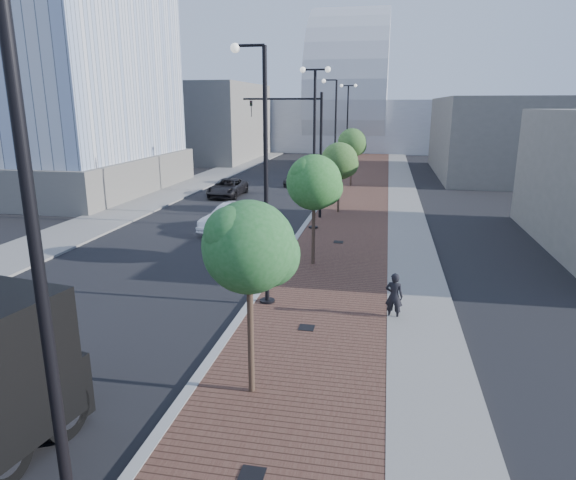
# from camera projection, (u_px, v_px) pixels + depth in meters

# --- Properties ---
(sidewalk) EXTENTS (7.00, 140.00, 0.12)m
(sidewalk) POSITION_uv_depth(u_px,v_px,m) (372.00, 185.00, 46.83)
(sidewalk) COLOR #4C2D23
(sidewalk) RESTS_ON ground
(concrete_strip) EXTENTS (2.40, 140.00, 0.13)m
(concrete_strip) POSITION_uv_depth(u_px,v_px,m) (402.00, 186.00, 46.34)
(concrete_strip) COLOR slate
(concrete_strip) RESTS_ON ground
(curb) EXTENTS (0.30, 140.00, 0.14)m
(curb) POSITION_uv_depth(u_px,v_px,m) (334.00, 184.00, 47.47)
(curb) COLOR gray
(curb) RESTS_ON ground
(west_sidewalk) EXTENTS (4.00, 140.00, 0.12)m
(west_sidewalk) POSITION_uv_depth(u_px,v_px,m) (203.00, 180.00, 49.87)
(west_sidewalk) COLOR slate
(west_sidewalk) RESTS_ON ground
(white_sedan) EXTENTS (3.25, 5.11, 1.59)m
(white_sedan) POSITION_uv_depth(u_px,v_px,m) (233.00, 217.00, 29.94)
(white_sedan) COLOR white
(white_sedan) RESTS_ON ground
(dark_car_mid) EXTENTS (2.39, 5.08, 1.40)m
(dark_car_mid) POSITION_uv_depth(u_px,v_px,m) (228.00, 188.00, 41.31)
(dark_car_mid) COLOR black
(dark_car_mid) RESTS_ON ground
(dark_car_far) EXTENTS (2.06, 4.29, 1.20)m
(dark_car_far) POSITION_uv_depth(u_px,v_px,m) (297.00, 179.00, 47.08)
(dark_car_far) COLOR black
(dark_car_far) RESTS_ON ground
(pedestrian) EXTENTS (0.68, 0.51, 1.68)m
(pedestrian) POSITION_uv_depth(u_px,v_px,m) (394.00, 296.00, 17.44)
(pedestrian) COLOR black
(pedestrian) RESTS_ON ground
(streetlight_0) EXTENTS (1.72, 0.56, 9.28)m
(streetlight_0) POSITION_uv_depth(u_px,v_px,m) (43.00, 304.00, 6.30)
(streetlight_0) COLOR black
(streetlight_0) RESTS_ON ground
(streetlight_1) EXTENTS (1.44, 0.56, 9.21)m
(streetlight_1) POSITION_uv_depth(u_px,v_px,m) (263.00, 189.00, 17.83)
(streetlight_1) COLOR black
(streetlight_1) RESTS_ON ground
(streetlight_2) EXTENTS (1.72, 0.56, 9.28)m
(streetlight_2) POSITION_uv_depth(u_px,v_px,m) (314.00, 148.00, 29.07)
(streetlight_2) COLOR black
(streetlight_2) RESTS_ON ground
(streetlight_3) EXTENTS (1.44, 0.56, 9.21)m
(streetlight_3) POSITION_uv_depth(u_px,v_px,m) (334.00, 142.00, 40.59)
(streetlight_3) COLOR black
(streetlight_3) RESTS_ON ground
(streetlight_4) EXTENTS (1.72, 0.56, 9.28)m
(streetlight_4) POSITION_uv_depth(u_px,v_px,m) (347.00, 129.00, 51.83)
(streetlight_4) COLOR black
(streetlight_4) RESTS_ON ground
(traffic_mast) EXTENTS (5.09, 0.20, 8.00)m
(traffic_mast) POSITION_uv_depth(u_px,v_px,m) (307.00, 142.00, 32.04)
(traffic_mast) COLOR black
(traffic_mast) RESTS_ON ground
(tree_0) EXTENTS (2.32, 2.25, 5.08)m
(tree_0) POSITION_uv_depth(u_px,v_px,m) (251.00, 248.00, 12.05)
(tree_0) COLOR #382619
(tree_0) RESTS_ON ground
(tree_1) EXTENTS (2.51, 2.48, 5.14)m
(tree_1) POSITION_uv_depth(u_px,v_px,m) (315.00, 183.00, 22.50)
(tree_1) COLOR #382619
(tree_1) RESTS_ON ground
(tree_2) EXTENTS (2.53, 2.50, 4.84)m
(tree_2) POSITION_uv_depth(u_px,v_px,m) (340.00, 161.00, 33.96)
(tree_2) COLOR #382619
(tree_2) RESTS_ON ground
(tree_3) EXTENTS (2.57, 2.56, 5.24)m
(tree_3) POSITION_uv_depth(u_px,v_px,m) (352.00, 143.00, 45.25)
(tree_3) COLOR #382619
(tree_3) RESTS_ON ground
(tower_podium) EXTENTS (19.00, 19.00, 3.00)m
(tower_podium) POSITION_uv_depth(u_px,v_px,m) (49.00, 173.00, 43.93)
(tower_podium) COLOR #65625B
(tower_podium) RESTS_ON ground
(convention_center) EXTENTS (50.00, 30.00, 50.00)m
(convention_center) POSITION_uv_depth(u_px,v_px,m) (350.00, 112.00, 89.00)
(convention_center) COLOR #A3A6AD
(convention_center) RESTS_ON ground
(commercial_block_nw) EXTENTS (14.00, 20.00, 10.00)m
(commercial_block_nw) POSITION_uv_depth(u_px,v_px,m) (204.00, 122.00, 68.85)
(commercial_block_nw) COLOR slate
(commercial_block_nw) RESTS_ON ground
(commercial_block_ne) EXTENTS (12.00, 22.00, 8.00)m
(commercial_block_ne) POSITION_uv_depth(u_px,v_px,m) (497.00, 137.00, 53.01)
(commercial_block_ne) COLOR #5E5B55
(commercial_block_ne) RESTS_ON ground
(utility_cover_0) EXTENTS (0.50, 0.50, 0.02)m
(utility_cover_0) POSITION_uv_depth(u_px,v_px,m) (252.00, 475.00, 10.02)
(utility_cover_0) COLOR black
(utility_cover_0) RESTS_ON sidewalk
(utility_cover_1) EXTENTS (0.50, 0.50, 0.02)m
(utility_cover_1) POSITION_uv_depth(u_px,v_px,m) (307.00, 328.00, 16.66)
(utility_cover_1) COLOR black
(utility_cover_1) RESTS_ON sidewalk
(utility_cover_2) EXTENTS (0.50, 0.50, 0.02)m
(utility_cover_2) POSITION_uv_depth(u_px,v_px,m) (338.00, 242.00, 27.10)
(utility_cover_2) COLOR black
(utility_cover_2) RESTS_ON sidewalk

